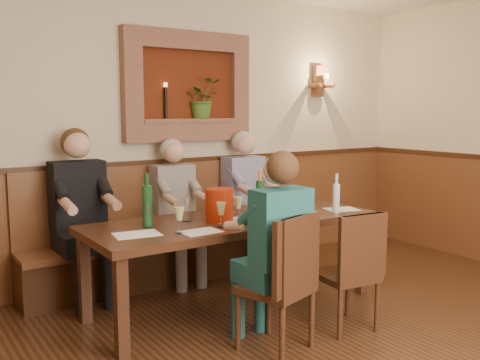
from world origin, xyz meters
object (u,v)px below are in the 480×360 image
object	(u,v)px
dining_table	(233,227)
person_bench_mid	(177,224)
person_bench_right	(248,212)
wine_bottle_green_a	(260,197)
bench	(180,245)
wine_bottle_green_b	(147,205)
spittoon_bucket	(219,205)
person_chair_front	(272,268)
person_bench_left	(83,231)
chair_near_right	(346,295)
chair_near_left	(278,310)
water_bottle	(336,197)

from	to	relation	value
dining_table	person_bench_mid	world-z (taller)	person_bench_mid
person_bench_right	wine_bottle_green_a	size ratio (longest dim) A/B	3.68
dining_table	bench	distance (m)	1.01
dining_table	wine_bottle_green_b	world-z (taller)	wine_bottle_green_b
person_bench_right	spittoon_bucket	size ratio (longest dim) A/B	5.51
dining_table	spittoon_bucket	xyz separation A→B (m)	(-0.15, -0.02, 0.20)
bench	person_chair_front	size ratio (longest dim) A/B	2.20
person_chair_front	person_bench_left	bearing A→B (deg)	115.64
chair_near_right	wine_bottle_green_a	bearing A→B (deg)	110.35
chair_near_left	wine_bottle_green_b	bearing A→B (deg)	101.88
person_bench_left	spittoon_bucket	size ratio (longest dim) A/B	5.76
chair_near_right	person_bench_mid	xyz separation A→B (m)	(-0.52, 1.68, 0.30)
dining_table	person_bench_left	size ratio (longest dim) A/B	1.63
wine_bottle_green_a	dining_table	bearing A→B (deg)	175.37
chair_near_left	chair_near_right	distance (m)	0.64
person_bench_left	wine_bottle_green_b	distance (m)	0.84
wine_bottle_green_b	water_bottle	bearing A→B (deg)	-14.12
wine_bottle_green_a	person_bench_right	bearing A→B (deg)	60.63
chair_near_right	person_bench_left	size ratio (longest dim) A/B	0.61
chair_near_right	dining_table	bearing A→B (deg)	125.12
dining_table	chair_near_left	bearing A→B (deg)	-103.04
wine_bottle_green_b	water_bottle	xyz separation A→B (m)	(1.57, -0.39, -0.03)
chair_near_left	wine_bottle_green_b	world-z (taller)	wine_bottle_green_b
dining_table	bench	size ratio (longest dim) A/B	0.80
bench	water_bottle	xyz separation A→B (m)	(0.86, -1.24, 0.56)
dining_table	bench	bearing A→B (deg)	90.00
wine_bottle_green_a	spittoon_bucket	bearing A→B (deg)	179.72
person_bench_right	wine_bottle_green_a	world-z (taller)	person_bench_right
person_bench_left	spittoon_bucket	xyz separation A→B (m)	(0.83, -0.85, 0.27)
person_bench_mid	spittoon_bucket	distance (m)	0.92
chair_near_left	person_bench_left	distance (m)	1.87
bench	dining_table	bearing A→B (deg)	-90.00
spittoon_bucket	water_bottle	distance (m)	1.04
chair_near_left	chair_near_right	size ratio (longest dim) A/B	1.07
person_bench_mid	person_chair_front	size ratio (longest dim) A/B	1.00
person_bench_right	chair_near_left	bearing A→B (deg)	-119.10
person_bench_left	spittoon_bucket	bearing A→B (deg)	-45.91
chair_near_left	wine_bottle_green_a	size ratio (longest dim) A/B	2.49
spittoon_bucket	person_chair_front	bearing A→B (deg)	-93.95
dining_table	water_bottle	world-z (taller)	water_bottle
person_chair_front	wine_bottle_green_b	bearing A→B (deg)	120.16
chair_near_left	person_bench_left	world-z (taller)	person_bench_left
bench	spittoon_bucket	size ratio (longest dim) A/B	11.71
person_bench_left	water_bottle	world-z (taller)	person_bench_left
chair_near_right	spittoon_bucket	bearing A→B (deg)	132.95
person_bench_mid	wine_bottle_green_a	world-z (taller)	person_bench_mid
bench	person_bench_right	xyz separation A→B (m)	(0.74, -0.11, 0.25)
person_bench_right	chair_near_right	bearing A→B (deg)	-99.75
chair_near_right	water_bottle	distance (m)	0.92
wine_bottle_green_b	bench	bearing A→B (deg)	49.95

